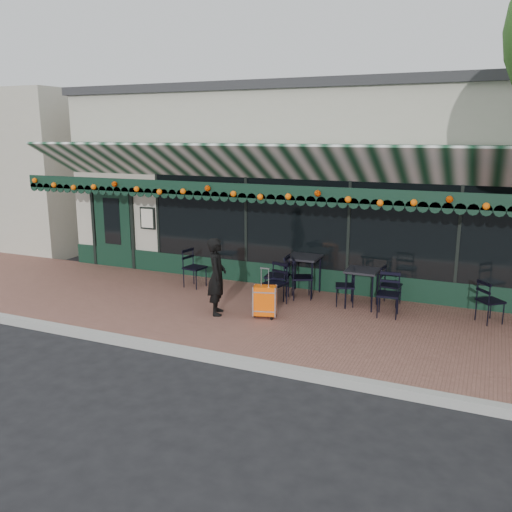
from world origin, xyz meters
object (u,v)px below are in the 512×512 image
at_px(cafe_table_b, 304,260).
at_px(chair_b_front, 275,284).
at_px(cafe_table_a, 362,273).
at_px(chair_a_extra, 490,301).
at_px(woman, 217,276).
at_px(chair_b_right, 302,278).
at_px(chair_a_left, 345,286).
at_px(suitcase, 265,301).
at_px(chair_a_front, 388,295).
at_px(chair_a_right, 391,286).
at_px(chair_b_left, 277,277).
at_px(chair_solo, 195,268).

relative_size(cafe_table_b, chair_b_front, 0.98).
height_order(cafe_table_a, chair_b_front, chair_b_front).
bearing_deg(cafe_table_a, chair_a_extra, 0.69).
relative_size(woman, chair_b_right, 1.69).
distance_m(woman, chair_a_left, 2.63).
bearing_deg(cafe_table_b, chair_b_right, -77.53).
relative_size(suitcase, chair_b_right, 1.09).
distance_m(chair_a_left, chair_a_front, 1.00).
bearing_deg(chair_b_front, chair_a_right, 38.42).
xyz_separation_m(woman, chair_a_left, (2.12, 1.53, -0.35)).
bearing_deg(chair_a_right, chair_a_front, -168.12).
bearing_deg(suitcase, chair_b_left, 85.26).
height_order(chair_a_front, chair_a_extra, chair_a_front).
distance_m(suitcase, chair_b_front, 0.83).
relative_size(woman, chair_b_front, 1.73).
relative_size(chair_b_left, chair_solo, 1.09).
xyz_separation_m(cafe_table_b, chair_a_extra, (3.74, -0.35, -0.35)).
bearing_deg(cafe_table_a, chair_a_right, 36.22).
distance_m(chair_a_right, chair_a_front, 0.76).
relative_size(suitcase, chair_b_front, 1.12).
relative_size(chair_a_right, chair_a_front, 0.94).
xyz_separation_m(chair_b_right, chair_solo, (-2.50, -0.15, -0.00)).
xyz_separation_m(chair_a_right, chair_b_front, (-2.16, -0.95, 0.03)).
bearing_deg(chair_a_left, cafe_table_b, -126.65).
bearing_deg(chair_b_right, chair_a_extra, -115.34).
height_order(chair_a_right, chair_a_extra, chair_a_extra).
height_order(chair_b_right, chair_solo, chair_b_right).
distance_m(chair_a_right, chair_solo, 4.33).
bearing_deg(chair_solo, cafe_table_b, -70.50).
distance_m(suitcase, chair_a_front, 2.35).
bearing_deg(chair_a_extra, chair_a_left, 51.34).
bearing_deg(chair_solo, chair_b_left, -83.71).
distance_m(chair_a_extra, chair_solo, 6.17).
bearing_deg(chair_a_extra, cafe_table_a, 50.92).
distance_m(cafe_table_a, chair_a_front, 0.75).
bearing_deg(chair_b_right, chair_a_front, -128.05).
bearing_deg(cafe_table_a, chair_a_front, -32.56).
bearing_deg(chair_b_left, suitcase, 4.71).
relative_size(chair_a_front, chair_b_front, 0.98).
xyz_separation_m(woman, chair_solo, (-1.34, 1.47, -0.31)).
height_order(woman, chair_b_right, woman).
height_order(suitcase, chair_b_right, suitcase).
distance_m(woman, suitcase, 1.03).
height_order(chair_b_left, chair_b_front, chair_b_left).
bearing_deg(suitcase, chair_a_left, 33.45).
bearing_deg(woman, chair_solo, 18.76).
bearing_deg(woman, chair_b_front, -63.04).
height_order(chair_a_extra, chair_b_left, chair_b_left).
xyz_separation_m(chair_a_right, chair_a_front, (0.08, -0.75, 0.03)).
distance_m(cafe_table_b, chair_b_front, 1.05).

